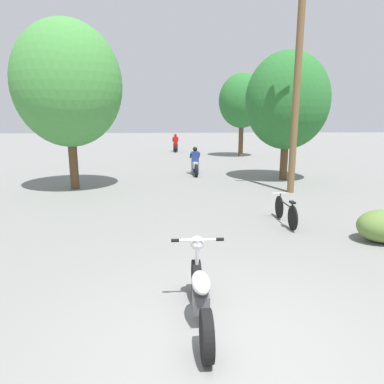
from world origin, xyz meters
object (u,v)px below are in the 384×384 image
roadside_tree_right_near (287,101)px  roadside_tree_right_far (242,101)px  bicycle_parked (286,211)px  utility_pole (297,87)px  motorcycle_rider_far (176,145)px  roadside_tree_left (68,85)px  motorcycle_rider_lead (195,164)px  motorcycle_foreground (200,293)px

roadside_tree_right_near → roadside_tree_right_far: (0.08, 9.31, 0.44)m
roadside_tree_right_far → bicycle_parked: bearing=-97.8°
utility_pole → roadside_tree_right_near: bearing=77.0°
motorcycle_rider_far → bicycle_parked: bearing=-83.2°
roadside_tree_right_near → roadside_tree_left: roadside_tree_left is taller
motorcycle_rider_lead → motorcycle_rider_far: motorcycle_rider_far is taller
utility_pole → roadside_tree_right_far: bearing=86.7°
bicycle_parked → roadside_tree_left: bearing=143.1°
motorcycle_rider_lead → bicycle_parked: bearing=-78.2°
motorcycle_foreground → roadside_tree_right_near: bearing=66.0°
roadside_tree_right_far → motorcycle_foreground: 20.53m
motorcycle_rider_lead → bicycle_parked: size_ratio=1.24×
roadside_tree_left → motorcycle_rider_far: size_ratio=3.11×
roadside_tree_right_far → bicycle_parked: 16.10m
motorcycle_rider_lead → bicycle_parked: (1.67, -7.97, -0.17)m
motorcycle_foreground → utility_pole: bearing=62.7°
roadside_tree_right_near → bicycle_parked: size_ratio=3.31×
roadside_tree_left → motorcycle_rider_far: 15.49m
utility_pole → roadside_tree_right_far: 11.92m
utility_pole → motorcycle_rider_lead: size_ratio=3.56×
utility_pole → roadside_tree_right_near: size_ratio=1.34×
roadside_tree_right_far → motorcycle_rider_far: roadside_tree_right_far is taller
utility_pole → motorcycle_foreground: 9.36m
utility_pole → roadside_tree_right_far: (0.68, 11.90, 0.09)m
roadside_tree_left → bicycle_parked: bearing=-36.9°
motorcycle_rider_far → bicycle_parked: 19.58m
roadside_tree_right_near → motorcycle_foreground: size_ratio=2.77×
motorcycle_foreground → motorcycle_rider_lead: motorcycle_rider_lead is taller
motorcycle_foreground → motorcycle_rider_far: (0.23, 23.55, 0.13)m
roadside_tree_left → roadside_tree_right_far: bearing=51.1°
motorcycle_rider_lead → motorcycle_rider_far: 11.49m
motorcycle_foreground → bicycle_parked: (2.56, 4.11, -0.07)m
roadside_tree_right_far → roadside_tree_left: size_ratio=0.93×
motorcycle_foreground → motorcycle_rider_far: motorcycle_rider_far is taller
motorcycle_rider_lead → roadside_tree_right_far: bearing=63.4°
roadside_tree_left → bicycle_parked: (6.49, -4.88, -3.47)m
bicycle_parked → motorcycle_rider_lead: bearing=101.8°
roadside_tree_right_far → motorcycle_foreground: roadside_tree_right_far is taller
utility_pole → roadside_tree_left: size_ratio=1.19×
roadside_tree_right_near → bicycle_parked: roadside_tree_right_near is taller
motorcycle_rider_far → motorcycle_foreground: bearing=-90.6°
utility_pole → motorcycle_rider_lead: utility_pole is taller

